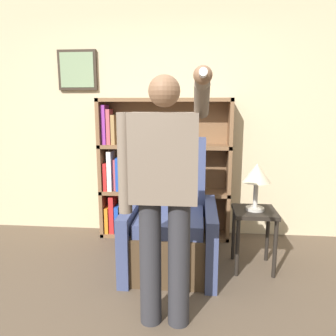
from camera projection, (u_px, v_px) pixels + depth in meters
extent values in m
cube|color=beige|center=(159.00, 115.00, 3.77)|extent=(8.00, 0.06, 2.80)
cube|color=#33281E|center=(78.00, 70.00, 3.71)|extent=(0.45, 0.04, 0.44)
cube|color=gray|center=(77.00, 70.00, 3.69)|extent=(0.39, 0.01, 0.38)
cube|color=brown|center=(103.00, 168.00, 3.77)|extent=(0.04, 0.28, 1.59)
cube|color=brown|center=(229.00, 171.00, 3.64)|extent=(0.04, 0.28, 1.59)
cube|color=brown|center=(166.00, 167.00, 3.84)|extent=(1.48, 0.01, 1.59)
cube|color=brown|center=(165.00, 234.00, 3.85)|extent=(1.48, 0.28, 0.04)
cube|color=brown|center=(165.00, 192.00, 3.76)|extent=(1.48, 0.28, 0.04)
cube|color=brown|center=(165.00, 146.00, 3.65)|extent=(1.48, 0.28, 0.04)
cube|color=brown|center=(164.00, 100.00, 3.56)|extent=(1.48, 0.28, 0.04)
cube|color=orange|center=(109.00, 218.00, 3.88)|extent=(0.04, 0.24, 0.30)
cube|color=red|center=(113.00, 213.00, 3.86)|extent=(0.05, 0.22, 0.44)
cube|color=#1E47B2|center=(119.00, 218.00, 3.87)|extent=(0.05, 0.23, 0.32)
cube|color=orange|center=(123.00, 217.00, 3.86)|extent=(0.03, 0.17, 0.35)
cube|color=red|center=(107.00, 176.00, 3.78)|extent=(0.04, 0.23, 0.32)
cube|color=white|center=(111.00, 170.00, 3.76)|extent=(0.05, 0.23, 0.45)
cube|color=#BC4C56|center=(115.00, 174.00, 3.77)|extent=(0.03, 0.16, 0.36)
cube|color=#1E47B2|center=(119.00, 173.00, 3.76)|extent=(0.04, 0.22, 0.38)
cube|color=purple|center=(105.00, 125.00, 3.67)|extent=(0.04, 0.19, 0.44)
cube|color=#BC4C56|center=(110.00, 127.00, 3.67)|extent=(0.04, 0.17, 0.39)
cube|color=#9E7A47|center=(114.00, 129.00, 3.67)|extent=(0.04, 0.16, 0.33)
cube|color=#4C3823|center=(171.00, 247.00, 3.04)|extent=(0.63, 0.75, 0.43)
cube|color=#3D4770|center=(170.00, 221.00, 2.95)|extent=(0.59, 0.63, 0.12)
cube|color=#3D4770|center=(173.00, 187.00, 3.28)|extent=(0.63, 0.16, 0.99)
cube|color=#3D4770|center=(132.00, 236.00, 3.06)|extent=(0.10, 0.83, 0.61)
cube|color=#3D4770|center=(210.00, 239.00, 2.99)|extent=(0.10, 0.83, 0.61)
cylinder|color=#2D2D33|center=(150.00, 263.00, 2.26)|extent=(0.15, 0.15, 0.90)
cylinder|color=#2D2D33|center=(179.00, 264.00, 2.24)|extent=(0.15, 0.15, 0.90)
cube|color=#756656|center=(164.00, 158.00, 2.10)|extent=(0.44, 0.24, 0.57)
sphere|color=brown|center=(164.00, 91.00, 2.02)|extent=(0.20, 0.20, 0.20)
cylinder|color=#756656|center=(124.00, 164.00, 2.14)|extent=(0.09, 0.09, 0.66)
cylinder|color=#756656|center=(202.00, 99.00, 1.90)|extent=(0.09, 0.28, 0.23)
cylinder|color=#756656|center=(202.00, 80.00, 1.64)|extent=(0.08, 0.27, 0.10)
sphere|color=brown|center=(203.00, 75.00, 1.52)|extent=(0.09, 0.09, 0.09)
cylinder|color=white|center=(203.00, 73.00, 1.42)|extent=(0.04, 0.15, 0.04)
cube|color=black|center=(255.00, 212.00, 3.00)|extent=(0.38, 0.38, 0.04)
cylinder|color=black|center=(237.00, 248.00, 2.91)|extent=(0.04, 0.04, 0.53)
cylinder|color=black|center=(275.00, 249.00, 2.88)|extent=(0.04, 0.04, 0.53)
cylinder|color=black|center=(234.00, 234.00, 3.23)|extent=(0.04, 0.04, 0.53)
cylinder|color=black|center=(267.00, 235.00, 3.20)|extent=(0.04, 0.04, 0.53)
cylinder|color=#B7B2A8|center=(255.00, 209.00, 2.99)|extent=(0.17, 0.17, 0.02)
cylinder|color=#B7B2A8|center=(256.00, 195.00, 2.97)|extent=(0.04, 0.04, 0.24)
cone|color=beige|center=(257.00, 173.00, 2.93)|extent=(0.25, 0.25, 0.17)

